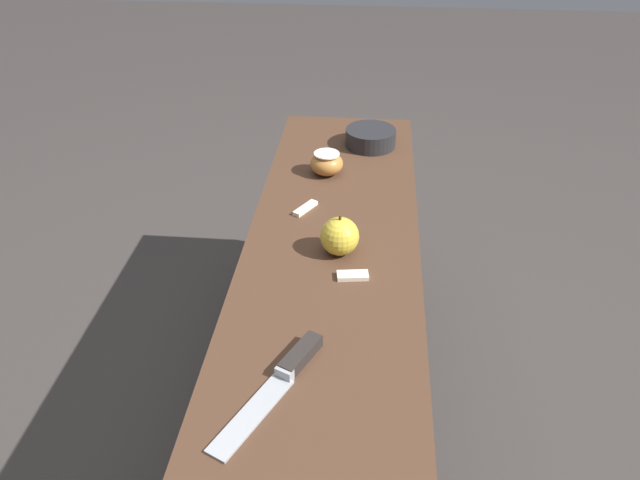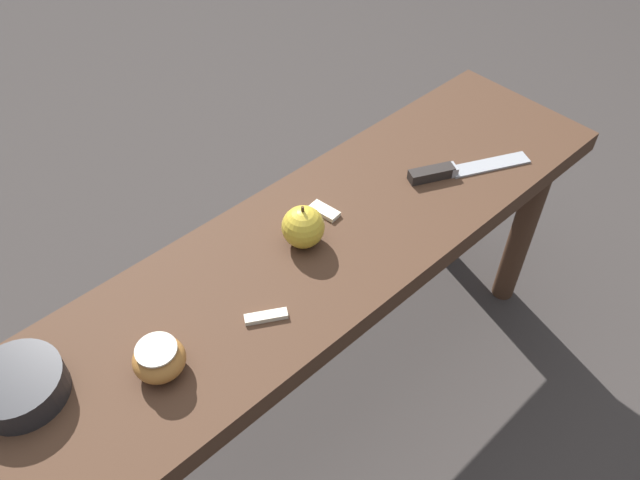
{
  "view_description": "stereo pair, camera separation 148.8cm",
  "coord_description": "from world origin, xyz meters",
  "px_view_note": "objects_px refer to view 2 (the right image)",
  "views": [
    {
      "loc": [
        -0.91,
        -0.06,
        1.13
      ],
      "look_at": [
        -0.0,
        0.02,
        0.52
      ],
      "focal_mm": 35.0,
      "sensor_mm": 36.0,
      "label": 1
    },
    {
      "loc": [
        0.45,
        0.51,
        1.23
      ],
      "look_at": [
        -0.0,
        0.02,
        0.52
      ],
      "focal_mm": 35.0,
      "sensor_mm": 36.0,
      "label": 2
    }
  ],
  "objects_px": {
    "knife": "(451,171)",
    "apple_cut": "(159,359)",
    "wooden_bench": "(310,278)",
    "bowl": "(20,386)",
    "apple_whole": "(304,226)"
  },
  "relations": [
    {
      "from": "wooden_bench",
      "to": "apple_whole",
      "type": "xyz_separation_m",
      "value": [
        -0.0,
        -0.02,
        0.11
      ]
    },
    {
      "from": "knife",
      "to": "bowl",
      "type": "relative_size",
      "value": 1.88
    },
    {
      "from": "bowl",
      "to": "apple_whole",
      "type": "bearing_deg",
      "value": 174.5
    },
    {
      "from": "knife",
      "to": "apple_cut",
      "type": "height_order",
      "value": "apple_cut"
    },
    {
      "from": "bowl",
      "to": "wooden_bench",
      "type": "bearing_deg",
      "value": 172.58
    },
    {
      "from": "wooden_bench",
      "to": "knife",
      "type": "bearing_deg",
      "value": 172.82
    },
    {
      "from": "wooden_bench",
      "to": "knife",
      "type": "xyz_separation_m",
      "value": [
        -0.31,
        0.04,
        0.09
      ]
    },
    {
      "from": "knife",
      "to": "wooden_bench",
      "type": "bearing_deg",
      "value": -161.43
    },
    {
      "from": "wooden_bench",
      "to": "bowl",
      "type": "distance_m",
      "value": 0.47
    },
    {
      "from": "wooden_bench",
      "to": "apple_whole",
      "type": "relative_size",
      "value": 15.89
    },
    {
      "from": "wooden_bench",
      "to": "apple_whole",
      "type": "height_order",
      "value": "apple_whole"
    },
    {
      "from": "apple_cut",
      "to": "bowl",
      "type": "distance_m",
      "value": 0.18
    },
    {
      "from": "knife",
      "to": "apple_cut",
      "type": "bearing_deg",
      "value": -154.85
    },
    {
      "from": "knife",
      "to": "apple_cut",
      "type": "distance_m",
      "value": 0.61
    },
    {
      "from": "wooden_bench",
      "to": "apple_whole",
      "type": "bearing_deg",
      "value": -98.29
    }
  ]
}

